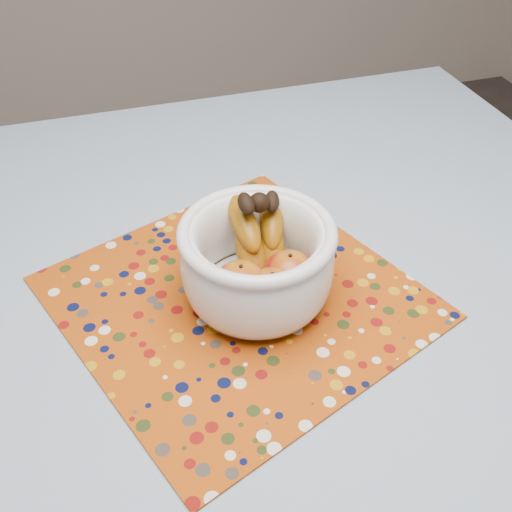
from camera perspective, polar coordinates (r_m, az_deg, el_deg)
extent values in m
cube|color=brown|center=(0.85, 0.94, -6.41)|extent=(1.20, 1.20, 0.04)
cylinder|color=brown|center=(1.64, 12.76, 1.72)|extent=(0.06, 0.06, 0.71)
cube|color=slate|center=(0.84, 0.96, -5.23)|extent=(1.32, 1.32, 0.01)
cube|color=#963908|center=(0.85, -1.77, -3.94)|extent=(0.58, 0.58, 0.00)
cylinder|color=silver|center=(0.84, 0.10, -3.73)|extent=(0.10, 0.10, 0.01)
cylinder|color=silver|center=(0.83, 0.10, -3.21)|extent=(0.15, 0.15, 0.01)
torus|color=silver|center=(0.76, 0.11, 2.26)|extent=(0.21, 0.21, 0.02)
ellipsoid|color=maroon|center=(0.78, -1.40, -2.94)|extent=(0.08, 0.08, 0.07)
ellipsoid|color=maroon|center=(0.80, 3.20, -1.77)|extent=(0.07, 0.07, 0.06)
ellipsoid|color=maroon|center=(0.77, 1.55, -3.63)|extent=(0.07, 0.07, 0.07)
sphere|color=black|center=(0.80, 0.31, 5.11)|extent=(0.03, 0.03, 0.03)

